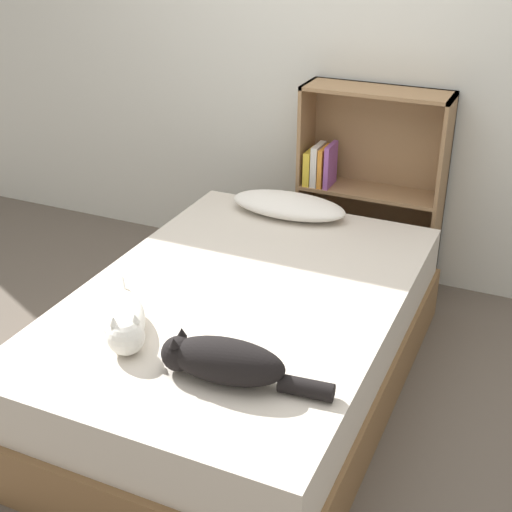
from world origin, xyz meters
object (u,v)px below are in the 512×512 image
(pillow, at_px, (288,205))
(cat_light, at_px, (123,320))
(bookshelf, at_px, (368,186))
(bed, at_px, (242,342))
(cat_dark, at_px, (224,361))

(pillow, relative_size, cat_light, 1.27)
(cat_light, height_order, bookshelf, bookshelf)
(cat_light, bearing_deg, bed, 112.05)
(bed, height_order, cat_light, cat_light)
(bed, bearing_deg, cat_light, -119.81)
(cat_dark, height_order, bookshelf, bookshelf)
(cat_light, relative_size, cat_dark, 0.79)
(bed, height_order, cat_dark, cat_dark)
(bed, relative_size, cat_dark, 3.23)
(bed, distance_m, cat_dark, 0.70)
(bookshelf, bearing_deg, cat_dark, -89.39)
(bookshelf, bearing_deg, bed, -98.56)
(pillow, distance_m, bookshelf, 0.51)
(bed, xyz_separation_m, cat_dark, (0.21, -0.58, 0.33))
(cat_light, bearing_deg, pillow, 135.26)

